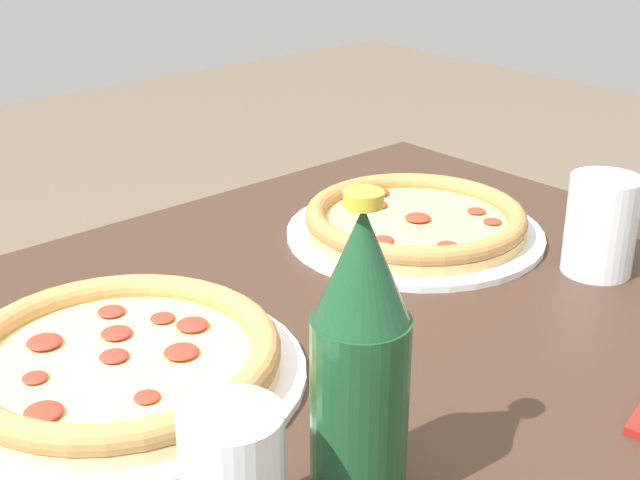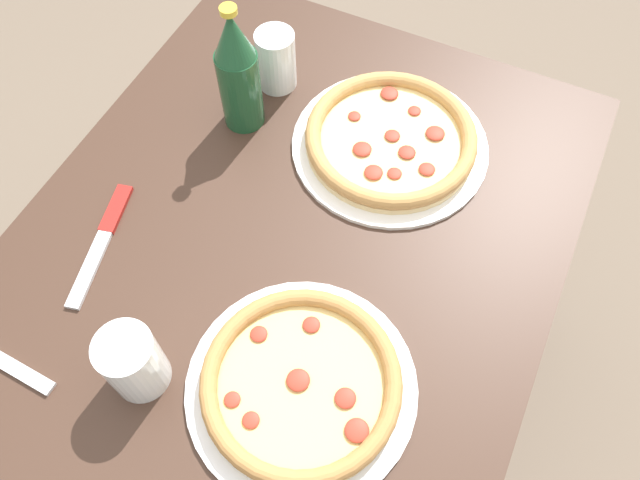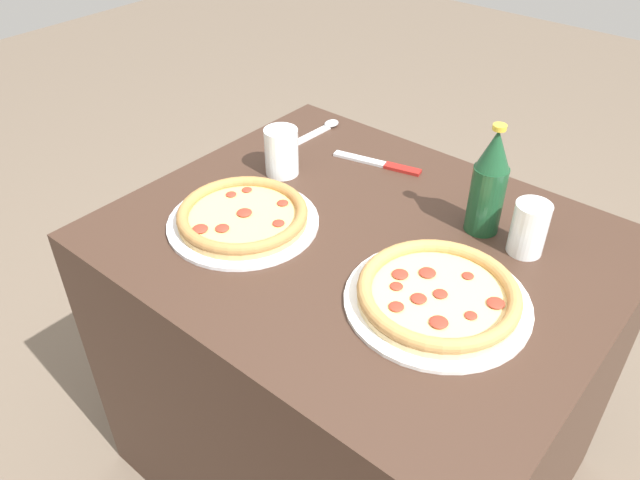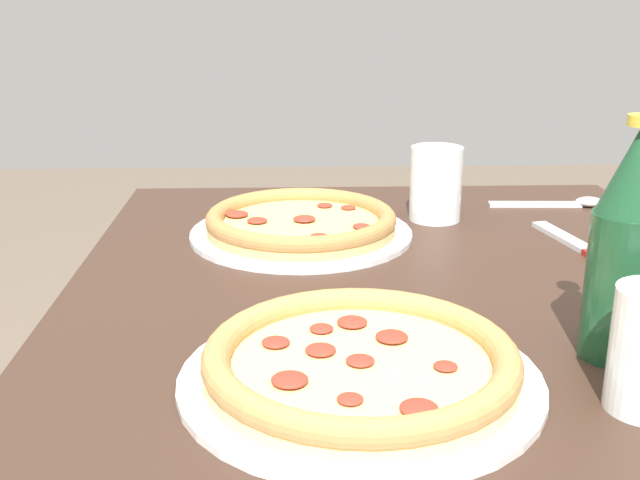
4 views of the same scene
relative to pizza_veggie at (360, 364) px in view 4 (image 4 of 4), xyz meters
The scene contains 6 objects.
pizza_veggie is the anchor object (origin of this frame).
pizza_pepperoni 0.45m from the pizza_veggie, behind, with size 0.32×0.32×0.04m.
glass_orange_juice 0.54m from the pizza_veggie, 163.23° to the left, with size 0.08×0.08×0.11m.
beer_bottle 0.28m from the pizza_veggie, 101.15° to the left, with size 0.07×0.07×0.24m.
knife 0.49m from the pizza_veggie, 137.16° to the left, with size 0.22×0.08×0.01m.
spoon 0.70m from the pizza_veggie, 146.93° to the left, with size 0.03×0.19×0.02m.
Camera 4 is at (0.88, -0.13, 1.13)m, focal length 45.00 mm.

